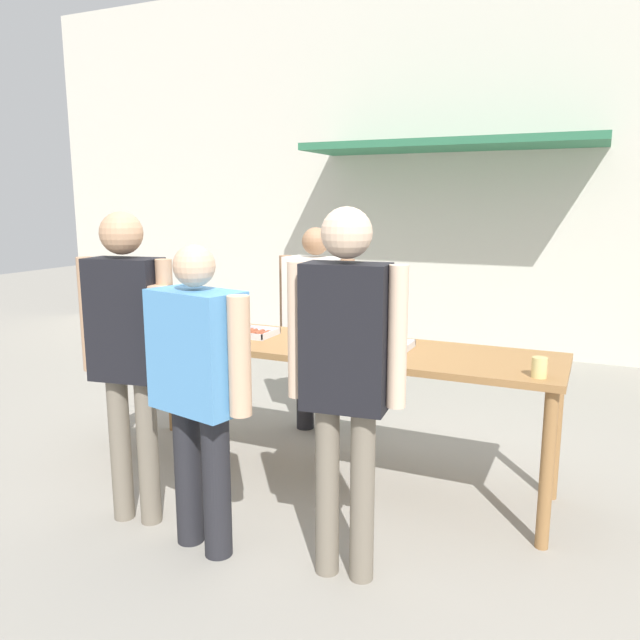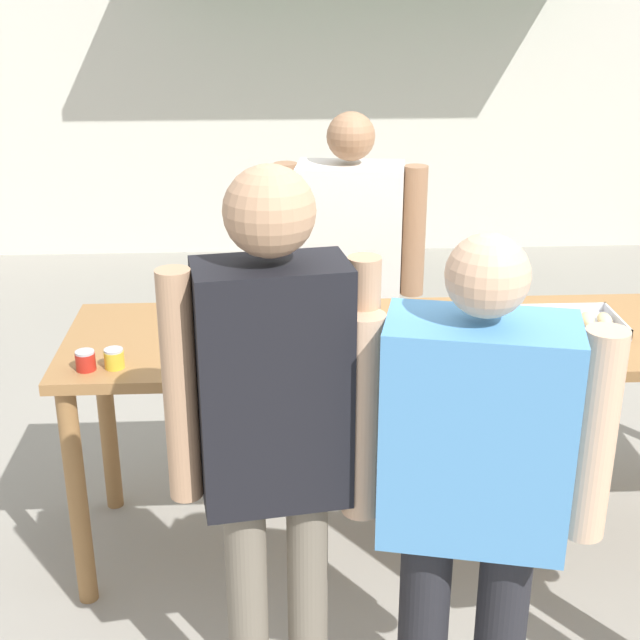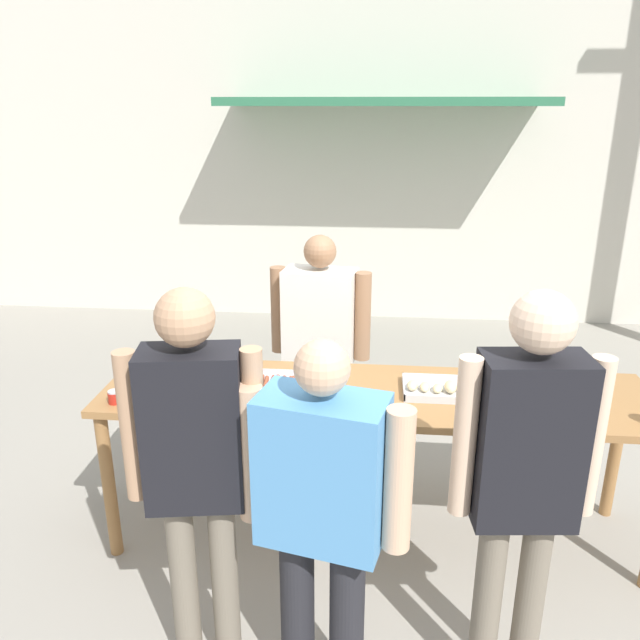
# 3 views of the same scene
# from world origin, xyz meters

# --- Properties ---
(ground_plane) EXTENTS (24.00, 24.00, 0.00)m
(ground_plane) POSITION_xyz_m (0.00, 0.00, 0.00)
(ground_plane) COLOR gray
(building_facade_back) EXTENTS (12.00, 1.11, 4.50)m
(building_facade_back) POSITION_xyz_m (0.00, 3.98, 2.26)
(building_facade_back) COLOR beige
(building_facade_back) RESTS_ON ground
(serving_table) EXTENTS (2.98, 0.75, 0.91)m
(serving_table) POSITION_xyz_m (0.00, 0.00, 0.82)
(serving_table) COLOR olive
(serving_table) RESTS_ON ground
(food_tray_sausages) EXTENTS (0.37, 0.26, 0.04)m
(food_tray_sausages) POSITION_xyz_m (-0.55, 0.03, 0.92)
(food_tray_sausages) COLOR silver
(food_tray_sausages) RESTS_ON serving_table
(food_tray_buns) EXTENTS (0.44, 0.29, 0.07)m
(food_tray_buns) POSITION_xyz_m (0.36, 0.03, 0.93)
(food_tray_buns) COLOR silver
(food_tray_buns) RESTS_ON serving_table
(condiment_jar_mustard) EXTENTS (0.07, 0.07, 0.07)m
(condiment_jar_mustard) POSITION_xyz_m (-1.35, -0.26, 0.94)
(condiment_jar_mustard) COLOR #B22319
(condiment_jar_mustard) RESTS_ON serving_table
(condiment_jar_ketchup) EXTENTS (0.07, 0.07, 0.07)m
(condiment_jar_ketchup) POSITION_xyz_m (-1.26, -0.25, 0.94)
(condiment_jar_ketchup) COLOR gold
(condiment_jar_ketchup) RESTS_ON serving_table
(beer_cup) EXTENTS (0.08, 0.08, 0.11)m
(beer_cup) POSITION_xyz_m (1.35, -0.25, 0.96)
(beer_cup) COLOR #DBC67A
(beer_cup) RESTS_ON serving_table
(person_server_behind_table) EXTENTS (0.66, 0.32, 1.61)m
(person_server_behind_table) POSITION_xyz_m (-0.38, 0.76, 0.94)
(person_server_behind_table) COLOR #232328
(person_server_behind_table) RESTS_ON ground
(person_customer_holding_hotdog) EXTENTS (0.56, 0.27, 1.75)m
(person_customer_holding_hotdog) POSITION_xyz_m (-0.72, -0.95, 1.05)
(person_customer_holding_hotdog) COLOR #756B5B
(person_customer_holding_hotdog) RESTS_ON ground
(person_customer_with_cup) EXTENTS (0.56, 0.25, 1.78)m
(person_customer_with_cup) POSITION_xyz_m (0.56, -0.96, 1.08)
(person_customer_with_cup) COLOR #756B5B
(person_customer_with_cup) RESTS_ON ground
(person_customer_waiting_in_line) EXTENTS (0.68, 0.36, 1.60)m
(person_customer_waiting_in_line) POSITION_xyz_m (-0.20, -1.04, 0.93)
(person_customer_waiting_in_line) COLOR #232328
(person_customer_waiting_in_line) RESTS_ON ground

